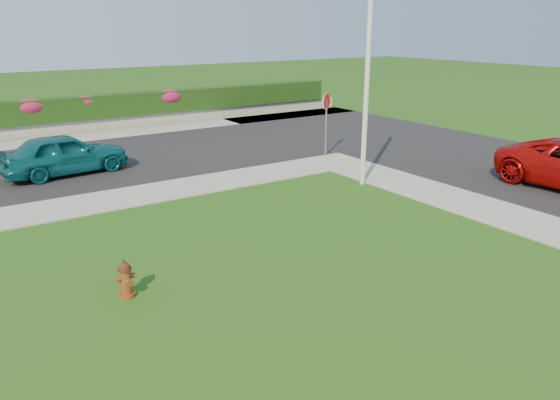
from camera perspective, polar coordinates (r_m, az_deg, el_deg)
ground at (r=10.23m, az=7.29°, el=-11.55°), size 120.00×120.00×0.00m
street_right at (r=21.47m, az=24.89°, el=2.79°), size 8.00×32.00×0.04m
curb_corner at (r=20.92m, az=5.75°, el=4.03°), size 2.00×2.00×0.04m
sidewalk_beyond at (r=26.59m, az=-22.49°, el=5.74°), size 34.00×2.00×0.04m
retaining_wall at (r=27.99m, az=-23.21°, el=6.79°), size 34.00×0.40×0.60m
hedge at (r=27.95m, az=-23.47°, el=8.53°), size 32.00×0.90×1.10m
fire_hydrant at (r=10.93m, az=-15.82°, el=-7.99°), size 0.39×0.37×0.76m
sedan_teal at (r=20.23m, az=-21.58°, el=4.51°), size 4.33×2.12×1.42m
utility_pole at (r=17.56m, az=9.02°, el=11.12°), size 0.16×0.16×5.99m
stop_sign at (r=21.41m, az=4.87°, el=9.41°), size 0.61×0.34×2.52m
flower_clump_d at (r=27.72m, az=-24.68°, el=8.85°), size 1.47×0.94×0.73m
flower_clump_e at (r=28.22m, az=-19.62°, el=9.69°), size 1.18×0.76×0.59m
flower_clump_f at (r=29.56m, az=-11.54°, el=10.55°), size 1.53×0.98×0.77m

